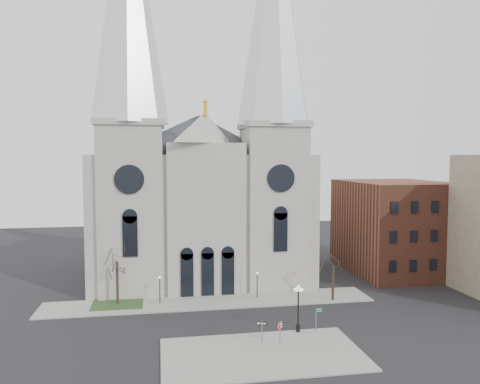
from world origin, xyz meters
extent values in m
plane|color=black|center=(0.00, 0.00, 0.00)|extent=(160.00, 160.00, 0.00)
cube|color=gray|center=(3.00, -5.00, 0.07)|extent=(18.00, 10.00, 0.14)
cube|color=gray|center=(0.00, 11.00, 0.07)|extent=(40.00, 6.00, 0.14)
cube|color=#29441D|center=(-11.00, 12.00, 0.09)|extent=(6.00, 5.00, 0.18)
cube|color=#A19D96|center=(0.00, 26.00, 9.00)|extent=(30.00, 24.00, 18.00)
pyramid|color=#2D3035|center=(0.00, 26.00, 24.00)|extent=(33.00, 26.40, 6.00)
cube|color=#A19D96|center=(-9.50, 17.50, 11.00)|extent=(8.00, 8.00, 22.00)
cylinder|color=black|center=(-9.50, 13.45, 15.00)|extent=(3.60, 0.30, 3.60)
cube|color=#A19D96|center=(9.50, 17.50, 11.00)|extent=(8.00, 8.00, 22.00)
cone|color=silver|center=(9.50, 17.50, 38.00)|extent=(9.92, 9.92, 32.00)
cylinder|color=black|center=(9.50, 13.45, 15.00)|extent=(3.60, 0.30, 3.60)
cube|color=#A19D96|center=(0.00, 16.00, 9.75)|extent=(10.00, 5.00, 19.50)
pyramid|color=#A19D96|center=(0.00, 16.00, 21.50)|extent=(11.00, 5.00, 4.00)
cube|color=brown|center=(30.00, 22.00, 7.00)|extent=(14.00, 18.00, 14.00)
cylinder|color=black|center=(-11.00, 12.00, 2.62)|extent=(0.32, 0.32, 5.25)
cylinder|color=black|center=(15.00, 9.00, 2.10)|extent=(0.32, 0.32, 4.20)
cylinder|color=black|center=(-6.00, 11.50, 1.64)|extent=(0.12, 0.12, 3.00)
sphere|color=white|center=(-6.00, 11.50, 3.24)|extent=(0.32, 0.32, 0.32)
cylinder|color=black|center=(6.00, 11.50, 1.64)|extent=(0.12, 0.12, 3.00)
sphere|color=white|center=(6.00, 11.50, 3.24)|extent=(0.32, 0.32, 0.32)
cylinder|color=slate|center=(5.05, -3.26, 1.20)|extent=(0.08, 0.08, 2.12)
cylinder|color=red|center=(5.05, -3.26, 1.94)|extent=(0.70, 0.30, 0.74)
cylinder|color=white|center=(5.05, -3.26, 1.94)|extent=(0.75, 0.30, 0.79)
cube|color=white|center=(5.05, -3.26, 2.06)|extent=(0.39, 0.17, 0.09)
cube|color=white|center=(5.05, -3.26, 1.82)|extent=(0.44, 0.18, 0.09)
cylinder|color=black|center=(7.66, -0.50, 2.25)|extent=(0.15, 0.15, 4.22)
cylinder|color=black|center=(7.66, -0.50, 0.51)|extent=(0.40, 0.40, 0.73)
sphere|color=white|center=(7.66, -0.50, 4.77)|extent=(0.29, 0.29, 0.29)
cylinder|color=slate|center=(3.43, -2.83, 1.25)|extent=(0.10, 0.10, 2.22)
cube|color=black|center=(3.43, -2.83, 2.09)|extent=(0.95, 0.30, 0.32)
cylinder|color=slate|center=(9.49, -0.61, 1.33)|extent=(0.10, 0.10, 2.39)
cube|color=#0E6226|center=(9.86, -0.53, 2.37)|extent=(0.66, 0.18, 0.16)
cube|color=#0E6226|center=(9.86, -0.53, 2.15)|extent=(0.66, 0.18, 0.16)
camera|label=1|loc=(-5.98, -44.68, 17.57)|focal=35.00mm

